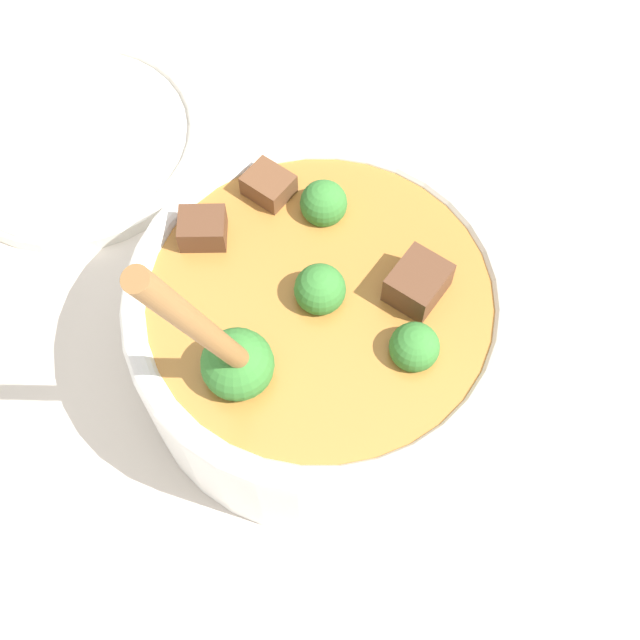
# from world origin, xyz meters

# --- Properties ---
(ground_plane) EXTENTS (4.00, 4.00, 0.00)m
(ground_plane) POSITION_xyz_m (0.00, 0.00, 0.00)
(ground_plane) COLOR silver
(stew_bowl) EXTENTS (0.24, 0.24, 0.26)m
(stew_bowl) POSITION_xyz_m (0.00, -0.00, 0.06)
(stew_bowl) COLOR white
(stew_bowl) RESTS_ON ground_plane
(empty_plate) EXTENTS (0.21, 0.21, 0.02)m
(empty_plate) POSITION_xyz_m (-0.13, -0.25, 0.01)
(empty_plate) COLOR silver
(empty_plate) RESTS_ON ground_plane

